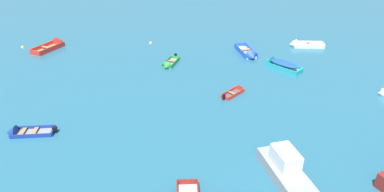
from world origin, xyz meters
TOP-DOWN VIEW (x-y plane):
  - rowboat_red_back_row_center at (4.06, 20.69)m, footprint 2.57×2.27m
  - motor_launch_grey_cluster_inner at (4.13, 8.93)m, footprint 2.22×5.78m
  - rowboat_turquoise_foreground_center at (9.70, 25.64)m, footprint 3.51×4.11m
  - rowboat_green_cluster_outer at (-1.44, 27.38)m, footprint 2.18×3.23m
  - rowboat_deep_blue_far_left at (-12.86, 16.54)m, footprint 3.52×1.30m
  - rowboat_blue_midfield_right at (7.57, 28.88)m, footprint 1.68×4.56m
  - rowboat_red_outer_right at (-14.40, 35.05)m, footprint 3.63×4.45m
  - rowboat_white_far_right at (14.48, 31.13)m, footprint 4.18×1.97m
  - mooring_buoy_far_field at (-3.11, 34.88)m, footprint 0.33×0.33m
  - mooring_buoy_central at (-18.20, 35.39)m, footprint 0.38×0.38m

SIDE VIEW (x-z plane):
  - mooring_buoy_far_field at x=-3.11m, z-range -0.17..0.17m
  - mooring_buoy_central at x=-18.20m, z-range -0.19..0.19m
  - rowboat_red_back_row_center at x=4.06m, z-range -0.25..0.53m
  - rowboat_deep_blue_far_left at x=-12.86m, z-range -0.37..0.66m
  - rowboat_green_cluster_outer at x=-1.44m, z-range -0.30..0.64m
  - rowboat_white_far_right at x=14.48m, z-range -0.40..0.84m
  - rowboat_red_outer_right at x=-14.40m, z-range -0.48..0.97m
  - rowboat_blue_midfield_right at x=7.57m, z-range -0.40..0.88m
  - rowboat_turquoise_foreground_center at x=9.70m, z-range -0.29..0.98m
  - motor_launch_grey_cluster_inner at x=4.13m, z-range -0.47..1.67m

